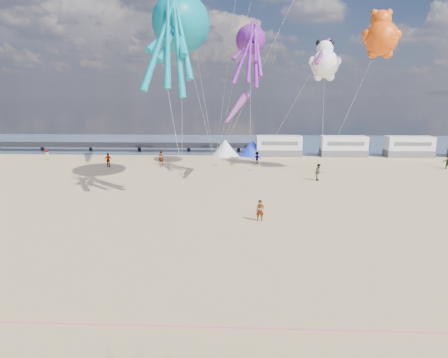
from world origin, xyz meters
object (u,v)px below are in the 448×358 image
(tent_white, at_px, (225,148))
(kite_panda, at_px, (325,64))
(beachgoer_0, at_px, (47,155))
(sandbag_b, at_px, (250,170))
(tent_blue, at_px, (252,148))
(sandbag_e, at_px, (215,166))
(kite_teddy_orange, at_px, (381,38))
(motorhome_1, at_px, (343,146))
(beachgoer_1, at_px, (319,172))
(beachgoer_4, at_px, (448,162))
(sandbag_d, at_px, (258,166))
(kite_octopus_teal, at_px, (181,23))
(sandbag_c, at_px, (321,172))
(motorhome_0, at_px, (279,146))
(motorhome_2, at_px, (409,147))
(kite_octopus_purple, at_px, (251,40))
(beachgoer_3, at_px, (108,160))
(windsock_right, at_px, (237,107))
(windsock_mid, at_px, (323,53))
(beachgoer_2, at_px, (257,158))
(sandbag_a, at_px, (182,174))
(windsock_left, at_px, (157,25))
(beachgoer_5, at_px, (161,158))
(standing_person, at_px, (260,211))

(tent_white, relative_size, kite_panda, 0.74)
(beachgoer_0, xyz_separation_m, sandbag_b, (28.16, -6.98, -0.64))
(tent_blue, xyz_separation_m, sandbag_e, (-4.87, -9.20, -1.09))
(kite_teddy_orange, bearing_deg, sandbag_b, 161.42)
(motorhome_1, relative_size, beachgoer_1, 3.70)
(beachgoer_4, height_order, sandbag_d, beachgoer_4)
(kite_octopus_teal, bearing_deg, kite_teddy_orange, 13.51)
(tent_white, relative_size, beachgoer_1, 2.24)
(sandbag_c, bearing_deg, beachgoer_0, 167.69)
(sandbag_b, bearing_deg, motorhome_0, 69.70)
(motorhome_2, bearing_deg, kite_octopus_purple, -154.50)
(motorhome_0, xyz_separation_m, tent_white, (-8.00, 0.00, -0.30))
(beachgoer_3, distance_m, kite_octopus_teal, 20.73)
(motorhome_1, relative_size, beachgoer_3, 3.72)
(sandbag_e, height_order, kite_teddy_orange, kite_teddy_orange)
(windsock_right, bearing_deg, kite_teddy_orange, 34.04)
(kite_panda, distance_m, windsock_mid, 1.29)
(tent_white, distance_m, kite_panda, 20.05)
(motorhome_0, bearing_deg, sandbag_b, -110.30)
(beachgoer_2, bearing_deg, sandbag_a, 29.86)
(beachgoer_4, relative_size, kite_teddy_orange, 0.28)
(beachgoer_2, height_order, beachgoer_3, beachgoer_3)
(windsock_mid, bearing_deg, kite_panda, 53.35)
(sandbag_b, height_order, sandbag_d, same)
(tent_white, bearing_deg, kite_teddy_orange, -41.41)
(beachgoer_3, height_order, windsock_left, windsock_left)
(tent_blue, bearing_deg, motorhome_0, 0.00)
(kite_panda, bearing_deg, tent_white, 153.53)
(beachgoer_3, distance_m, kite_panda, 28.67)
(kite_panda, distance_m, windsock_left, 19.71)
(beachgoer_0, bearing_deg, kite_octopus_teal, 174.29)
(sandbag_b, relative_size, kite_teddy_orange, 0.08)
(beachgoer_1, height_order, sandbag_c, beachgoer_1)
(beachgoer_0, relative_size, kite_octopus_teal, 0.13)
(sandbag_a, bearing_deg, windsock_right, -25.06)
(beachgoer_2, bearing_deg, tent_blue, -97.31)
(tent_blue, bearing_deg, sandbag_e, -117.90)
(motorhome_1, bearing_deg, windsock_mid, -116.79)
(kite_panda, bearing_deg, motorhome_1, 82.31)
(motorhome_2, bearing_deg, beachgoer_3, -166.27)
(beachgoer_0, relative_size, windsock_mid, 0.23)
(sandbag_b, distance_m, kite_panda, 14.86)
(motorhome_0, distance_m, beachgoer_5, 18.04)
(beachgoer_1, xyz_separation_m, kite_octopus_teal, (-14.06, -2.69, 14.72))
(motorhome_1, height_order, kite_octopus_teal, kite_octopus_teal)
(kite_octopus_purple, distance_m, windsock_mid, 8.29)
(kite_teddy_orange, bearing_deg, standing_person, -135.91)
(kite_teddy_orange, bearing_deg, beachgoer_1, -168.66)
(beachgoer_2, xyz_separation_m, kite_octopus_purple, (-1.12, -4.17, 14.31))
(sandbag_a, bearing_deg, kite_panda, 10.75)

